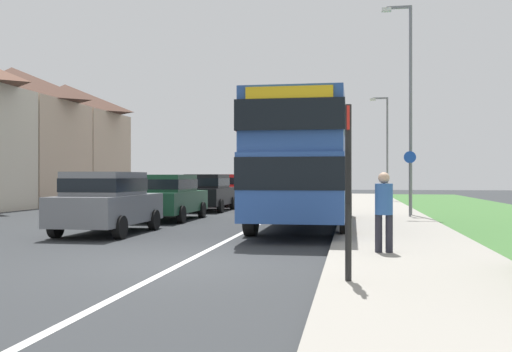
% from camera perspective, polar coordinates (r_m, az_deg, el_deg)
% --- Properties ---
extents(ground_plane, '(120.00, 120.00, 0.00)m').
position_cam_1_polar(ground_plane, '(10.70, -7.26, -8.58)').
color(ground_plane, '#2D3033').
extents(lane_marking_centre, '(0.14, 60.00, 0.01)m').
position_cam_1_polar(lane_marking_centre, '(18.45, -0.02, -4.97)').
color(lane_marking_centre, silver).
rests_on(lane_marking_centre, ground_plane).
extents(pavement_near_side, '(3.20, 68.00, 0.12)m').
position_cam_1_polar(pavement_near_side, '(16.24, 13.60, -5.45)').
color(pavement_near_side, gray).
rests_on(pavement_near_side, ground_plane).
extents(double_decker_bus, '(2.80, 9.58, 3.70)m').
position_cam_1_polar(double_decker_bus, '(17.77, 4.95, 1.73)').
color(double_decker_bus, '#284C93').
rests_on(double_decker_bus, ground_plane).
extents(parked_car_grey, '(1.95, 4.06, 1.71)m').
position_cam_1_polar(parked_car_grey, '(16.36, -14.56, -2.34)').
color(parked_car_grey, slate).
rests_on(parked_car_grey, ground_plane).
extents(parked_car_dark_green, '(1.99, 4.38, 1.65)m').
position_cam_1_polar(parked_car_dark_green, '(21.11, -8.74, -1.89)').
color(parked_car_dark_green, '#19472D').
rests_on(parked_car_dark_green, ground_plane).
extents(parked_car_black, '(1.93, 4.22, 1.69)m').
position_cam_1_polar(parked_car_black, '(26.51, -4.78, -1.49)').
color(parked_car_black, black).
rests_on(parked_car_black, ground_plane).
extents(parked_car_red, '(1.95, 4.42, 1.70)m').
position_cam_1_polar(parked_car_red, '(31.43, -2.87, -1.25)').
color(parked_car_red, '#B21E1E').
rests_on(parked_car_red, ground_plane).
extents(pedestrian_at_stop, '(0.34, 0.34, 1.67)m').
position_cam_1_polar(pedestrian_at_stop, '(11.38, 12.57, -3.13)').
color(pedestrian_at_stop, '#23232D').
rests_on(pedestrian_at_stop, ground_plane).
extents(bus_stop_sign, '(0.09, 0.52, 2.60)m').
position_cam_1_polar(bus_stop_sign, '(8.18, 9.14, -0.37)').
color(bus_stop_sign, black).
rests_on(bus_stop_sign, ground_plane).
extents(cycle_route_sign, '(0.44, 0.08, 2.52)m').
position_cam_1_polar(cycle_route_sign, '(21.82, 15.02, -0.47)').
color(cycle_route_sign, slate).
rests_on(cycle_route_sign, ground_plane).
extents(street_lamp_mid, '(1.14, 0.20, 8.13)m').
position_cam_1_polar(street_lamp_mid, '(22.90, 14.84, 7.56)').
color(street_lamp_mid, slate).
rests_on(street_lamp_mid, ground_plane).
extents(street_lamp_far, '(1.14, 0.20, 6.55)m').
position_cam_1_polar(street_lamp_far, '(36.91, 12.71, 3.40)').
color(street_lamp_far, slate).
rests_on(street_lamp_far, ground_plane).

